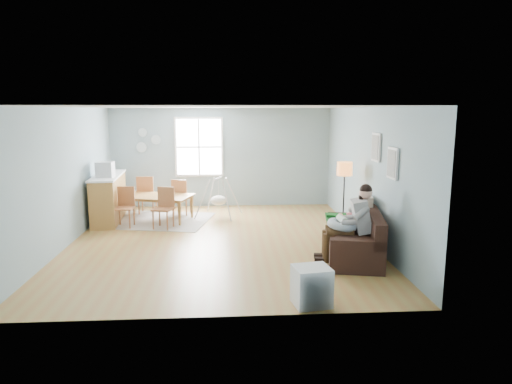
{
  "coord_description": "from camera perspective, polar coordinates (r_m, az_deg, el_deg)",
  "views": [
    {
      "loc": [
        0.15,
        -9.05,
        2.65
      ],
      "look_at": [
        0.74,
        0.05,
        1.0
      ],
      "focal_mm": 32.0,
      "sensor_mm": 36.0,
      "label": 1
    }
  ],
  "objects": [
    {
      "name": "chair_sw",
      "position": [
        10.86,
        -16.05,
        -1.48
      ],
      "size": [
        0.45,
        0.45,
        0.91
      ],
      "color": "#986034",
      "rests_on": "rug"
    },
    {
      "name": "beige_pillow",
      "position": [
        9.02,
        13.71,
        -2.04
      ],
      "size": [
        0.22,
        0.53,
        0.51
      ],
      "primitive_type": "cube",
      "rotation": [
        0.0,
        0.0,
        -0.15
      ],
      "color": "tan",
      "rests_on": "sofa"
    },
    {
      "name": "sofa",
      "position": [
        8.59,
        12.49,
        -5.88
      ],
      "size": [
        1.3,
        2.23,
        0.85
      ],
      "color": "black",
      "rests_on": "room"
    },
    {
      "name": "infant",
      "position": [
        8.2,
        10.68,
        -3.34
      ],
      "size": [
        0.16,
        0.39,
        0.14
      ],
      "color": "silver",
      "rests_on": "nursing_pillow"
    },
    {
      "name": "wall_plates",
      "position": [
        12.73,
        -13.5,
        6.27
      ],
      "size": [
        0.67,
        0.02,
        0.66
      ],
      "color": "#A2BCC3",
      "rests_on": "room"
    },
    {
      "name": "chair_ne",
      "position": [
        11.69,
        -9.4,
        -0.34
      ],
      "size": [
        0.51,
        0.51,
        0.93
      ],
      "color": "#986034",
      "rests_on": "rug"
    },
    {
      "name": "room",
      "position": [
        9.06,
        -4.69,
        8.77
      ],
      "size": [
        8.4,
        9.4,
        3.9
      ],
      "color": "#AC773D"
    },
    {
      "name": "nursing_pillow",
      "position": [
        8.19,
        10.71,
        -4.04
      ],
      "size": [
        0.65,
        0.64,
        0.22
      ],
      "primitive_type": "torus",
      "rotation": [
        0.0,
        0.14,
        -0.24
      ],
      "color": "silver",
      "rests_on": "father"
    },
    {
      "name": "toddler",
      "position": [
        8.67,
        11.97,
        -2.91
      ],
      "size": [
        0.54,
        0.34,
        0.81
      ],
      "color": "white",
      "rests_on": "sofa"
    },
    {
      "name": "pictures",
      "position": [
        8.52,
        15.68,
        4.49
      ],
      "size": [
        0.05,
        1.34,
        0.74
      ],
      "color": "silver",
      "rests_on": "room"
    },
    {
      "name": "dining_table",
      "position": [
        11.3,
        -12.53,
        -1.97
      ],
      "size": [
        1.94,
        1.42,
        0.61
      ],
      "primitive_type": "imported",
      "rotation": [
        0.0,
        0.0,
        -0.29
      ],
      "color": "#956130",
      "rests_on": "rug"
    },
    {
      "name": "father",
      "position": [
        8.17,
        11.85,
        -3.49
      ],
      "size": [
        1.02,
        0.52,
        1.39
      ],
      "color": "#979799",
      "rests_on": "sofa"
    },
    {
      "name": "storage_cube",
      "position": [
        6.41,
        6.88,
        -11.59
      ],
      "size": [
        0.55,
        0.5,
        0.54
      ],
      "color": "white",
      "rests_on": "room"
    },
    {
      "name": "chair_se",
      "position": [
        10.51,
        -11.37,
        -1.61
      ],
      "size": [
        0.52,
        0.52,
        0.92
      ],
      "color": "#986034",
      "rests_on": "rug"
    },
    {
      "name": "rug",
      "position": [
        11.36,
        -12.47,
        -3.45
      ],
      "size": [
        2.89,
        2.42,
        0.01
      ],
      "primitive_type": "cube",
      "rotation": [
        0.0,
        0.0,
        -0.2
      ],
      "color": "#A4A096",
      "rests_on": "room"
    },
    {
      "name": "window",
      "position": [
        12.58,
        -7.13,
        5.61
      ],
      "size": [
        1.32,
        0.08,
        1.62
      ],
      "color": "silver",
      "rests_on": "room"
    },
    {
      "name": "monitor",
      "position": [
        11.05,
        -18.37,
        2.69
      ],
      "size": [
        0.37,
        0.35,
        0.35
      ],
      "color": "silver",
      "rests_on": "counter"
    },
    {
      "name": "counter",
      "position": [
        11.54,
        -17.93,
        -0.65
      ],
      "size": [
        0.74,
        2.04,
        1.12
      ],
      "color": "#956130",
      "rests_on": "room"
    },
    {
      "name": "baby_swing",
      "position": [
        11.41,
        -4.71,
        -0.97
      ],
      "size": [
        1.19,
        1.21,
        0.98
      ],
      "color": "silver",
      "rests_on": "room"
    },
    {
      "name": "chair_nw",
      "position": [
        11.98,
        -13.55,
        -0.04
      ],
      "size": [
        0.48,
        0.48,
        0.99
      ],
      "color": "#986034",
      "rests_on": "rug"
    },
    {
      "name": "green_throw",
      "position": [
        9.19,
        11.7,
        -3.24
      ],
      "size": [
        1.08,
        0.94,
        0.04
      ],
      "primitive_type": "cube",
      "rotation": [
        0.0,
        0.0,
        -0.17
      ],
      "color": "#155E1D",
      "rests_on": "sofa"
    },
    {
      "name": "floor_lamp",
      "position": [
        9.73,
        11.0,
        2.09
      ],
      "size": [
        0.32,
        0.32,
        1.57
      ],
      "color": "black",
      "rests_on": "room"
    }
  ]
}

